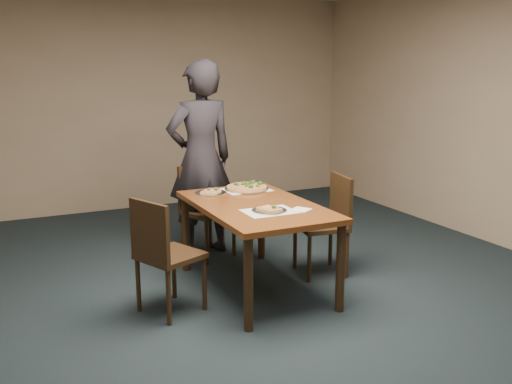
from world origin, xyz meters
name	(u,v)px	position (x,y,z in m)	size (l,w,h in m)	color
ground	(279,325)	(0.00, 0.00, 0.00)	(8.00, 8.00, 0.00)	black
room_shell	(282,86)	(0.00, 0.00, 1.74)	(8.00, 8.00, 8.00)	tan
dining_table	(256,214)	(0.15, 0.71, 0.66)	(0.90, 1.50, 0.75)	#582B11
chair_far	(203,205)	(0.07, 1.77, 0.52)	(0.54, 0.54, 0.91)	black
chair_left	(162,250)	(-0.71, 0.55, 0.52)	(0.55, 0.55, 0.91)	black
chair_right	(329,218)	(0.92, 0.78, 0.52)	(0.48, 0.48, 0.91)	black
diner	(201,159)	(0.07, 1.83, 0.97)	(0.70, 0.46, 1.93)	black
placemat_main	(247,190)	(0.30, 1.24, 0.75)	(0.42, 0.32, 0.00)	white
placemat_near	(269,211)	(0.13, 0.43, 0.75)	(0.40, 0.30, 0.00)	white
pizza_pan	(247,187)	(0.31, 1.23, 0.77)	(0.41, 0.41, 0.07)	silver
slice_plate_near	(270,210)	(0.13, 0.43, 0.76)	(0.28, 0.28, 0.06)	silver
slice_plate_far	(211,192)	(-0.05, 1.23, 0.76)	(0.28, 0.28, 0.06)	silver
napkin	(301,210)	(0.38, 0.36, 0.75)	(0.14, 0.14, 0.01)	white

